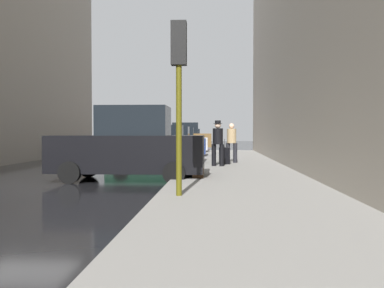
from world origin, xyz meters
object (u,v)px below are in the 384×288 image
object	(u,v)px
parked_silver_sedan	(177,141)
fire_hydrant	(197,154)
parked_red_hatchback	(188,139)
rolling_suitcase	(224,156)
parked_dark_green_sedan	(157,146)
pedestrian_in_tan_coat	(232,141)
parked_blue_sedan	(169,143)
parked_bronze_suv	(184,138)
pedestrian_with_fedora	(218,141)
duffel_bag	(198,173)
traffic_light	(179,70)
parked_black_suv	(130,147)

from	to	relation	value
parked_silver_sedan	fire_hydrant	distance (m)	10.22
parked_red_hatchback	rolling_suitcase	distance (m)	23.19
parked_dark_green_sedan	pedestrian_in_tan_coat	xyz separation A→B (m)	(3.31, -0.35, 0.26)
parked_blue_sedan	parked_bronze_suv	world-z (taller)	parked_bronze_suv
parked_blue_sedan	parked_red_hatchback	size ratio (longest dim) A/B	0.99
parked_blue_sedan	parked_bronze_suv	bearing A→B (deg)	90.00
fire_hydrant	pedestrian_with_fedora	size ratio (longest dim) A/B	0.40
rolling_suitcase	duffel_bag	bearing A→B (deg)	-99.22
parked_dark_green_sedan	parked_bronze_suv	size ratio (longest dim) A/B	0.92
parked_bronze_suv	pedestrian_in_tan_coat	distance (m)	16.46
parked_silver_sedan	traffic_light	xyz separation A→B (m)	(1.85, -20.29, 1.91)
duffel_bag	pedestrian_with_fedora	bearing A→B (deg)	82.10
parked_bronze_suv	pedestrian_in_tan_coat	world-z (taller)	parked_bronze_suv
fire_hydrant	duffel_bag	xyz separation A→B (m)	(0.30, -6.66, -0.21)
parked_black_suv	pedestrian_in_tan_coat	bearing A→B (deg)	60.12
fire_hydrant	pedestrian_with_fedora	distance (m)	2.61
rolling_suitcase	duffel_bag	distance (m)	5.48
parked_blue_sedan	pedestrian_in_tan_coat	bearing A→B (deg)	-58.58
parked_red_hatchback	fire_hydrant	bearing A→B (deg)	-85.26
parked_silver_sedan	rolling_suitcase	distance (m)	11.70
parked_red_hatchback	traffic_light	size ratio (longest dim) A/B	1.18
parked_silver_sedan	fire_hydrant	size ratio (longest dim) A/B	6.04
parked_bronze_suv	duffel_bag	xyz separation A→B (m)	(2.10, -22.32, -0.74)
fire_hydrant	rolling_suitcase	xyz separation A→B (m)	(1.18, -1.25, -0.01)
parked_black_suv	traffic_light	world-z (taller)	traffic_light
fire_hydrant	traffic_light	xyz separation A→B (m)	(0.05, -10.23, 2.26)
parked_blue_sedan	parked_black_suv	bearing A→B (deg)	-90.00
parked_silver_sedan	pedestrian_in_tan_coat	size ratio (longest dim) A/B	2.49
parked_black_suv	rolling_suitcase	bearing A→B (deg)	59.01
parked_black_suv	parked_silver_sedan	bearing A→B (deg)	90.00
parked_dark_green_sedan	traffic_light	bearing A→B (deg)	-79.62
parked_bronze_suv	pedestrian_in_tan_coat	bearing A→B (deg)	-78.42
parked_black_suv	parked_bronze_suv	size ratio (longest dim) A/B	0.99
duffel_bag	rolling_suitcase	bearing A→B (deg)	80.78
parked_dark_green_sedan	fire_hydrant	bearing A→B (deg)	3.55
parked_red_hatchback	pedestrian_with_fedora	bearing A→B (deg)	-83.61
parked_silver_sedan	parked_bronze_suv	xyz separation A→B (m)	(-0.00, 5.61, 0.18)
parked_dark_green_sedan	pedestrian_in_tan_coat	size ratio (longest dim) A/B	2.49
parked_dark_green_sedan	parked_silver_sedan	bearing A→B (deg)	90.00
parked_black_suv	parked_bronze_suv	distance (m)	21.88
parked_black_suv	rolling_suitcase	world-z (taller)	parked_black_suv
pedestrian_in_tan_coat	pedestrian_with_fedora	xyz separation A→B (m)	(-0.61, -1.91, 0.03)
parked_blue_sedan	duffel_bag	world-z (taller)	parked_blue_sedan
parked_dark_green_sedan	parked_bronze_suv	bearing A→B (deg)	90.00
parked_dark_green_sedan	pedestrian_in_tan_coat	world-z (taller)	pedestrian_in_tan_coat
pedestrian_in_tan_coat	duffel_bag	bearing A→B (deg)	-100.97
parked_blue_sedan	parked_dark_green_sedan	bearing A→B (deg)	-90.00
parked_blue_sedan	pedestrian_in_tan_coat	world-z (taller)	pedestrian_in_tan_coat
parked_black_suv	traffic_light	bearing A→B (deg)	-65.19
parked_bronze_suv	parked_red_hatchback	bearing A→B (deg)	90.00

